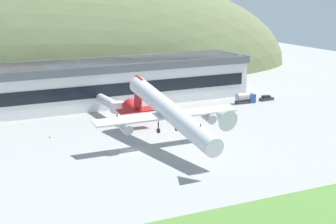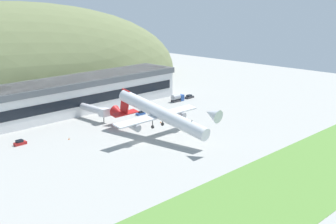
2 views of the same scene
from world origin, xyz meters
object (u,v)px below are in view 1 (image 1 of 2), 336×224
at_px(fuel_truck, 245,98).
at_px(service_car_0, 176,114).
at_px(cargo_airplane, 169,113).
at_px(traffic_cone_1, 50,137).
at_px(service_car_2, 266,98).
at_px(traffic_cone_0, 192,127).
at_px(jetway_0, 111,104).
at_px(terminal_building, 90,81).

bearing_deg(fuel_truck, service_car_0, -169.15).
bearing_deg(service_car_0, fuel_truck, 10.85).
xyz_separation_m(cargo_airplane, traffic_cone_1, (-22.44, 19.21, -7.57)).
xyz_separation_m(service_car_2, fuel_truck, (-8.28, -0.34, 0.90)).
distance_m(service_car_0, traffic_cone_0, 14.09).
relative_size(cargo_airplane, fuel_truck, 7.67).
bearing_deg(jetway_0, cargo_airplane, -86.29).
bearing_deg(service_car_2, terminal_building, 161.05).
bearing_deg(cargo_airplane, service_car_0, 59.33).
bearing_deg(cargo_airplane, fuel_truck, 36.22).
relative_size(jetway_0, cargo_airplane, 0.31).
bearing_deg(traffic_cone_0, traffic_cone_1, 167.60).
bearing_deg(traffic_cone_1, terminal_building, 55.25).
distance_m(fuel_truck, traffic_cone_0, 34.92).
relative_size(service_car_2, fuel_truck, 0.74).
relative_size(service_car_0, traffic_cone_1, 6.48).
bearing_deg(jetway_0, traffic_cone_1, -149.06).
relative_size(terminal_building, traffic_cone_1, 175.89).
xyz_separation_m(service_car_2, traffic_cone_1, (-72.33, -11.61, -0.38)).
height_order(jetway_0, fuel_truck, jetway_0).
distance_m(cargo_airplane, traffic_cone_1, 30.49).
xyz_separation_m(jetway_0, service_car_2, (51.93, -0.62, -3.33)).
bearing_deg(traffic_cone_0, service_car_2, 27.09).
relative_size(terminal_building, fuel_truck, 16.27).
bearing_deg(service_car_0, service_car_2, 8.86).
relative_size(traffic_cone_0, traffic_cone_1, 1.00).
distance_m(jetway_0, service_car_2, 52.04).
relative_size(service_car_2, traffic_cone_1, 7.95).
height_order(cargo_airplane, traffic_cone_0, cargo_airplane).
distance_m(service_car_2, traffic_cone_1, 73.26).
bearing_deg(terminal_building, traffic_cone_0, -68.91).
xyz_separation_m(cargo_airplane, fuel_truck, (41.61, 30.47, -6.28)).
bearing_deg(traffic_cone_0, fuel_truck, 32.79).
bearing_deg(service_car_0, traffic_cone_0, -101.38).
bearing_deg(service_car_2, traffic_cone_1, -170.88).
bearing_deg(service_car_2, service_car_0, -171.14).
distance_m(terminal_building, service_car_2, 55.31).
distance_m(service_car_0, service_car_2, 35.26).
bearing_deg(fuel_truck, jetway_0, 178.73).
distance_m(traffic_cone_0, traffic_cone_1, 35.54).
xyz_separation_m(terminal_building, traffic_cone_1, (-20.42, -29.43, -7.20)).
distance_m(jetway_0, traffic_cone_0, 24.76).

